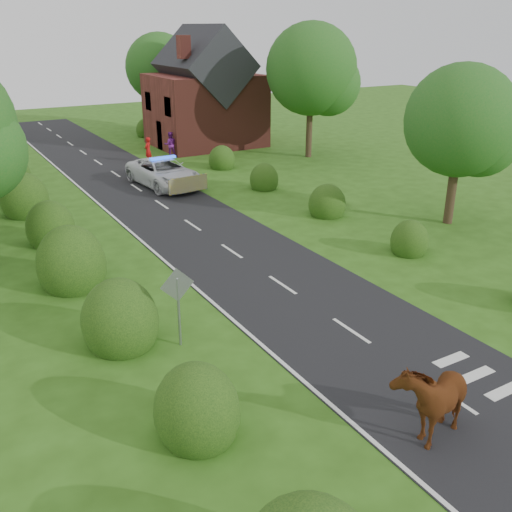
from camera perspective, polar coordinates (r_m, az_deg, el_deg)
ground at (r=18.50m, az=9.49°, el=-7.42°), size 120.00×120.00×0.00m
road at (r=30.51m, az=-8.72°, el=4.62°), size 6.00×70.00×0.02m
road_markings at (r=28.12m, az=-10.11°, el=3.06°), size 4.96×70.00×0.01m
hedgerow_left at (r=25.55m, az=-19.51°, el=1.87°), size 2.75×50.41×3.00m
hedgerow_right at (r=30.24m, az=5.72°, el=5.69°), size 2.10×45.78×2.10m
tree_right_a at (r=28.68m, az=20.26°, el=12.17°), size 5.33×5.20×7.56m
tree_right_b at (r=42.27m, az=6.00°, el=17.75°), size 6.56×6.40×9.40m
tree_right_c at (r=53.94m, az=-9.26°, el=17.86°), size 6.15×6.00×8.58m
road_sign at (r=16.91m, az=-7.82°, el=-3.95°), size 1.06×0.08×2.53m
house at (r=47.00m, az=-5.15°, el=15.56°), size 8.00×7.40×9.17m
cow at (r=14.38m, az=17.09°, el=-13.66°), size 2.62×1.86×1.68m
police_van at (r=35.03m, az=-9.20°, el=8.23°), size 3.25×6.15×1.78m
pedestrian_red at (r=41.30m, az=-10.75°, el=10.35°), size 0.79×0.77×1.82m
pedestrian_purple at (r=43.06m, az=-8.56°, el=10.96°), size 1.07×0.95×1.84m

